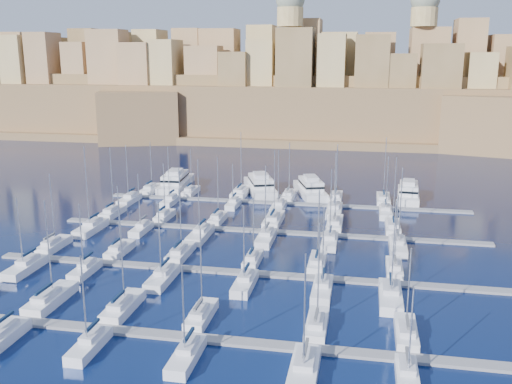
% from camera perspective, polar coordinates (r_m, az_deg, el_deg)
% --- Properties ---
extents(ground, '(600.00, 600.00, 0.00)m').
position_cam_1_polar(ground, '(102.41, 0.14, -5.73)').
color(ground, black).
rests_on(ground, ground).
extents(pontoon_near, '(84.00, 2.00, 0.40)m').
position_cam_1_polar(pontoon_near, '(71.96, -5.10, -14.42)').
color(pontoon_near, slate).
rests_on(pontoon_near, ground).
extents(pontoon_mid_near, '(84.00, 2.00, 0.40)m').
position_cam_1_polar(pontoon_mid_near, '(91.33, -1.28, -8.07)').
color(pontoon_mid_near, slate).
rests_on(pontoon_mid_near, ground).
extents(pontoon_mid_far, '(84.00, 2.00, 0.40)m').
position_cam_1_polar(pontoon_mid_far, '(111.68, 1.11, -3.96)').
color(pontoon_mid_far, slate).
rests_on(pontoon_mid_far, ground).
extents(pontoon_far, '(84.00, 2.00, 0.40)m').
position_cam_1_polar(pontoon_far, '(132.56, 2.74, -1.12)').
color(pontoon_far, slate).
rests_on(pontoon_far, ground).
extents(sailboat_1, '(3.08, 10.27, 15.12)m').
position_cam_1_polar(sailboat_1, '(85.79, -19.86, -10.00)').
color(sailboat_1, white).
rests_on(sailboat_1, ground).
extents(sailboat_2, '(2.84, 9.48, 15.71)m').
position_cam_1_polar(sailboat_2, '(80.66, -13.17, -11.07)').
color(sailboat_2, white).
rests_on(sailboat_2, ground).
extents(sailboat_3, '(2.54, 8.47, 12.69)m').
position_cam_1_polar(sailboat_3, '(76.62, -5.52, -12.15)').
color(sailboat_3, white).
rests_on(sailboat_3, ground).
extents(sailboat_4, '(2.59, 8.63, 14.32)m').
position_cam_1_polar(sailboat_4, '(74.17, 6.10, -13.07)').
color(sailboat_4, white).
rests_on(sailboat_4, ground).
extents(sailboat_5, '(2.61, 8.71, 11.78)m').
position_cam_1_polar(sailboat_5, '(74.29, 14.78, -13.45)').
color(sailboat_5, white).
rests_on(sailboat_5, ground).
extents(sailboat_8, '(2.39, 7.96, 12.26)m').
position_cam_1_polar(sailboat_8, '(72.08, -16.32, -14.44)').
color(sailboat_8, white).
rests_on(sailboat_8, ground).
extents(sailboat_9, '(2.52, 8.40, 12.02)m').
position_cam_1_polar(sailboat_9, '(67.66, -6.98, -15.93)').
color(sailboat_9, white).
rests_on(sailboat_9, ground).
extents(sailboat_10, '(3.01, 10.03, 14.65)m').
position_cam_1_polar(sailboat_10, '(64.50, 4.81, -17.43)').
color(sailboat_10, white).
rests_on(sailboat_10, ground).
extents(sailboat_11, '(2.32, 7.74, 11.31)m').
position_cam_1_polar(sailboat_11, '(65.50, 14.88, -17.41)').
color(sailboat_11, white).
rests_on(sailboat_11, ground).
extents(sailboat_12, '(2.59, 8.65, 13.89)m').
position_cam_1_polar(sailboat_12, '(108.51, -19.56, -5.01)').
color(sailboat_12, white).
rests_on(sailboat_12, ground).
extents(sailboat_13, '(2.49, 8.29, 12.35)m').
position_cam_1_polar(sailboat_13, '(102.68, -13.48, -5.64)').
color(sailboat_13, white).
rests_on(sailboat_13, ground).
extents(sailboat_14, '(2.78, 9.25, 15.77)m').
position_cam_1_polar(sailboat_14, '(99.20, -7.56, -6.04)').
color(sailboat_14, white).
rests_on(sailboat_14, ground).
extents(sailboat_15, '(2.32, 7.74, 11.50)m').
position_cam_1_polar(sailboat_15, '(95.39, -0.32, -6.77)').
color(sailboat_15, white).
rests_on(sailboat_15, ground).
extents(sailboat_16, '(2.64, 8.79, 13.16)m').
position_cam_1_polar(sailboat_16, '(94.50, 6.15, -7.04)').
color(sailboat_16, white).
rests_on(sailboat_16, ground).
extents(sailboat_17, '(2.48, 8.28, 12.94)m').
position_cam_1_polar(sailboat_17, '(94.18, 13.65, -7.44)').
color(sailboat_17, white).
rests_on(sailboat_17, ground).
extents(sailboat_18, '(2.82, 9.42, 12.66)m').
position_cam_1_polar(sailboat_18, '(99.25, -22.05, -6.97)').
color(sailboat_18, white).
rests_on(sailboat_18, ground).
extents(sailboat_19, '(2.34, 7.79, 11.99)m').
position_cam_1_polar(sailboat_19, '(95.02, -16.70, -7.45)').
color(sailboat_19, white).
rests_on(sailboat_19, ground).
extents(sailboat_20, '(2.79, 9.29, 12.97)m').
position_cam_1_polar(sailboat_20, '(89.25, -9.33, -8.42)').
color(sailboat_20, white).
rests_on(sailboat_20, ground).
extents(sailboat_21, '(2.64, 8.81, 13.04)m').
position_cam_1_polar(sailboat_21, '(86.07, -1.12, -9.08)').
color(sailboat_21, white).
rests_on(sailboat_21, ground).
extents(sailboat_22, '(2.72, 9.08, 13.57)m').
position_cam_1_polar(sailboat_22, '(84.47, 6.64, -9.63)').
color(sailboat_22, white).
rests_on(sailboat_22, ground).
extents(sailboat_23, '(3.12, 10.41, 15.35)m').
position_cam_1_polar(sailboat_23, '(83.82, 13.29, -10.09)').
color(sailboat_23, white).
rests_on(sailboat_23, ground).
extents(sailboat_24, '(2.63, 8.78, 15.04)m').
position_cam_1_polar(sailboat_24, '(126.62, -14.15, -1.98)').
color(sailboat_24, white).
rests_on(sailboat_24, ground).
extents(sailboat_25, '(2.36, 7.85, 12.16)m').
position_cam_1_polar(sailboat_25, '(121.73, -9.15, -2.38)').
color(sailboat_25, white).
rests_on(sailboat_25, ground).
extents(sailboat_26, '(2.48, 8.27, 13.94)m').
position_cam_1_polar(sailboat_26, '(118.54, -3.86, -2.66)').
color(sailboat_26, white).
rests_on(sailboat_26, ground).
extents(sailboat_27, '(3.22, 10.73, 15.46)m').
position_cam_1_polar(sailboat_27, '(117.35, 1.78, -2.79)').
color(sailboat_27, white).
rests_on(sailboat_27, ground).
extents(sailboat_28, '(3.00, 9.99, 16.13)m').
position_cam_1_polar(sailboat_28, '(115.77, 7.87, -3.15)').
color(sailboat_28, white).
rests_on(sailboat_28, ground).
extents(sailboat_29, '(2.82, 9.40, 14.94)m').
position_cam_1_polar(sailboat_29, '(115.54, 13.51, -3.45)').
color(sailboat_29, white).
rests_on(sailboat_29, ground).
extents(sailboat_30, '(3.03, 10.10, 17.25)m').
position_cam_1_polar(sailboat_30, '(116.69, -16.15, -3.44)').
color(sailboat_30, white).
rests_on(sailboat_30, ground).
extents(sailboat_31, '(2.29, 7.64, 12.14)m').
position_cam_1_polar(sailboat_31, '(113.68, -11.39, -3.64)').
color(sailboat_31, white).
rests_on(sailboat_31, ground).
extents(sailboat_32, '(3.02, 10.07, 15.56)m').
position_cam_1_polar(sailboat_32, '(108.60, -5.58, -4.23)').
color(sailboat_32, white).
rests_on(sailboat_32, ground).
extents(sailboat_33, '(2.83, 9.42, 14.82)m').
position_cam_1_polar(sailboat_33, '(106.14, 0.99, -4.59)').
color(sailboat_33, white).
rests_on(sailboat_33, ground).
extents(sailboat_34, '(2.70, 9.00, 14.56)m').
position_cam_1_polar(sailboat_34, '(105.07, 7.38, -4.91)').
color(sailboat_34, white).
rests_on(sailboat_34, ground).
extents(sailboat_35, '(2.96, 9.86, 15.38)m').
position_cam_1_polar(sailboat_35, '(104.72, 13.99, -5.27)').
color(sailboat_35, white).
rests_on(sailboat_35, ground).
extents(sailboat_36, '(2.72, 9.07, 13.00)m').
position_cam_1_polar(sailboat_36, '(146.20, -10.44, 0.29)').
color(sailboat_36, white).
rests_on(sailboat_36, ground).
extents(sailboat_37, '(2.52, 8.39, 11.55)m').
position_cam_1_polar(sailboat_37, '(142.46, -6.54, 0.07)').
color(sailboat_37, white).
rests_on(sailboat_37, ground).
extents(sailboat_38, '(3.24, 10.79, 15.90)m').
position_cam_1_polar(sailboat_38, '(140.40, -1.54, -0.03)').
color(sailboat_38, white).
rests_on(sailboat_38, ground).
extents(sailboat_39, '(2.74, 9.14, 13.74)m').
position_cam_1_polar(sailboat_39, '(137.59, 3.28, -0.34)').
color(sailboat_39, white).
rests_on(sailboat_39, ground).
extents(sailboat_40, '(2.82, 9.39, 13.73)m').
position_cam_1_polar(sailboat_40, '(136.73, 7.99, -0.55)').
color(sailboat_40, white).
rests_on(sailboat_40, ground).
extents(sailboat_41, '(3.02, 10.06, 15.56)m').
position_cam_1_polar(sailboat_41, '(136.98, 12.61, -0.71)').
color(sailboat_41, white).
rests_on(sailboat_41, ground).
extents(sailboat_42, '(2.73, 9.10, 14.03)m').
position_cam_1_polar(sailboat_42, '(136.92, -12.54, -0.72)').
color(sailboat_42, white).
rests_on(sailboat_42, ground).
extents(sailboat_43, '(2.39, 7.96, 13.78)m').
position_cam_1_polar(sailboat_43, '(133.87, -8.57, -0.88)').
color(sailboat_43, white).
rests_on(sailboat_43, ground).
extents(sailboat_44, '(2.27, 7.56, 10.41)m').
position_cam_1_polar(sailboat_44, '(129.92, -2.28, -1.20)').
color(sailboat_44, white).
rests_on(sailboat_44, ground).
extents(sailboat_45, '(2.72, 9.06, 13.95)m').
position_cam_1_polar(sailboat_45, '(127.28, 2.26, -1.49)').
color(sailboat_45, white).
rests_on(sailboat_45, ground).
extents(sailboat_46, '(3.18, 10.61, 13.84)m').
position_cam_1_polar(sailboat_46, '(125.35, 7.83, -1.84)').
color(sailboat_46, white).
rests_on(sailboat_46, ground).
extents(sailboat_47, '(2.69, 8.97, 13.33)m').
position_cam_1_polar(sailboat_47, '(126.09, 12.82, -1.98)').
color(sailboat_47, white).
rests_on(sailboat_47, ground).
extents(motor_yacht_a, '(7.36, 19.51, 5.25)m').
position_cam_1_polar(motor_yacht_a, '(149.17, -8.04, 1.04)').
color(motor_yacht_a, white).
rests_on(motor_yacht_a, ground).
extents(motor_yacht_b, '(11.90, 20.02, 5.25)m').
position_cam_1_polar(motor_yacht_b, '(143.65, 0.44, 0.68)').
color(motor_yacht_b, white).
rests_on(motor_yacht_b, ground).
extents(motor_yacht_c, '(10.28, 18.07, 5.25)m').
position_cam_1_polar(motor_yacht_c, '(141.06, 5.46, 0.38)').
color(motor_yacht_c, white).
rests_on(motor_yacht_c, ground).
extents(motor_yacht_d, '(5.86, 16.49, 5.25)m').
position_cam_1_polar(motor_yacht_d, '(140.36, 14.98, -0.10)').
color(motor_yacht_d, white).
rests_on(motor_yacht_d, ground).
extents(fortified_city, '(460.00, 108.95, 59.52)m').
position_cam_1_polar(fortified_city, '(251.56, 6.83, 9.19)').
color(fortified_city, brown).
rests_on(fortified_city, ground).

